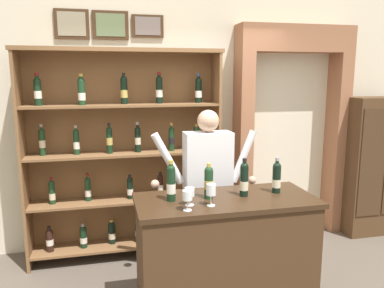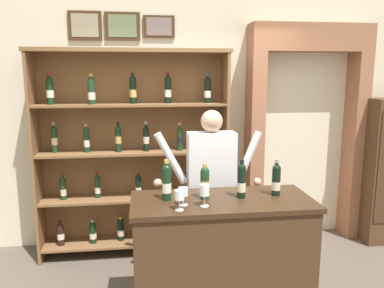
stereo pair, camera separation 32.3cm
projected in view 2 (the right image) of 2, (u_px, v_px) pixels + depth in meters
The scene contains 12 objects.
back_wall at pixel (179, 109), 4.51m from camera, with size 12.00×0.19×3.17m.
wine_shelf at pixel (133, 149), 4.14m from camera, with size 2.08×0.37×2.25m.
archway_doorway at pixel (303, 120), 4.60m from camera, with size 1.42×0.45×2.55m.
tasting_counter at pixel (221, 260), 3.08m from camera, with size 1.43×0.63×1.02m.
shopkeeper at pixel (211, 177), 3.60m from camera, with size 1.04×0.22×1.67m.
tasting_bottle_super_tuscan at pixel (167, 182), 2.94m from camera, with size 0.07×0.07×0.32m.
tasting_bottle_chianti at pixel (205, 182), 2.97m from camera, with size 0.07×0.07×0.28m.
tasting_bottle_prosecco at pixel (241, 180), 3.00m from camera, with size 0.07×0.07×0.31m.
tasting_bottle_grappa at pixel (276, 180), 3.06m from camera, with size 0.07×0.07×0.30m.
wine_glass_spare at pixel (205, 191), 2.80m from camera, with size 0.07×0.07×0.17m.
wine_glass_right at pixel (183, 193), 2.83m from camera, with size 0.07×0.07×0.14m.
wine_glass_center at pixel (179, 196), 2.73m from camera, with size 0.07×0.07×0.15m.
Camera 2 is at (-0.43, -2.81, 1.99)m, focal length 35.63 mm.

